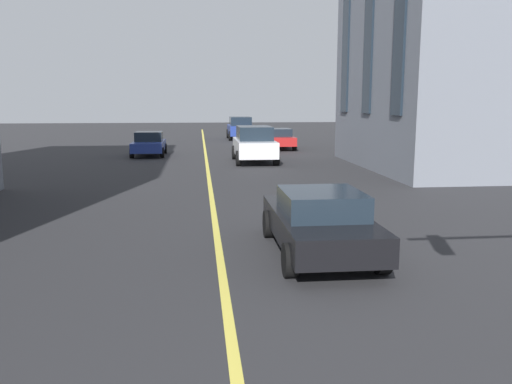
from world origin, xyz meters
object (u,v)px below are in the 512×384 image
(car_black_parked_a, at_px, (319,221))
(car_white_near, at_px, (254,144))
(car_red_oncoming, at_px, (278,138))
(car_blue_far, at_px, (149,144))
(car_blue_mid, at_px, (240,128))

(car_black_parked_a, distance_m, car_white_near, 17.01)
(car_white_near, distance_m, car_red_oncoming, 8.04)
(car_blue_far, height_order, car_black_parked_a, car_blue_far)
(car_blue_far, height_order, car_blue_mid, car_blue_mid)
(car_black_parked_a, bearing_deg, car_white_near, -1.40)
(car_blue_far, relative_size, car_black_parked_a, 0.89)
(car_white_near, bearing_deg, car_blue_mid, -2.01)
(car_blue_mid, xyz_separation_m, car_black_parked_a, (-34.06, 1.01, -0.27))
(car_blue_far, height_order, car_white_near, car_white_near)
(car_white_near, relative_size, car_red_oncoming, 1.07)
(car_blue_far, distance_m, car_blue_mid, 14.50)
(car_white_near, bearing_deg, car_black_parked_a, 178.60)
(car_blue_mid, xyz_separation_m, car_white_near, (-17.06, 0.60, 0.00))
(car_black_parked_a, height_order, car_white_near, car_white_near)
(car_blue_far, bearing_deg, car_white_near, -124.90)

